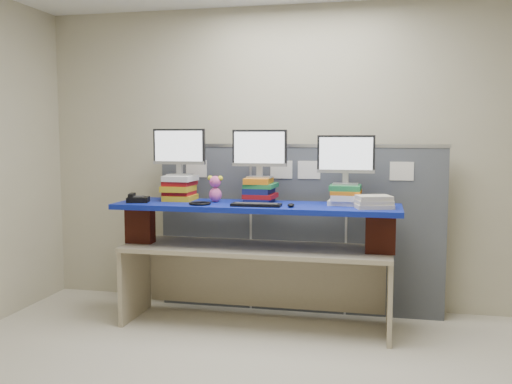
% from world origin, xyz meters
% --- Properties ---
extents(room, '(5.00, 4.00, 2.80)m').
position_xyz_m(room, '(0.00, 0.00, 1.40)').
color(room, '#C0B89E').
rests_on(room, ground).
extents(cubicle_partition, '(2.60, 0.06, 1.53)m').
position_xyz_m(cubicle_partition, '(-0.00, 1.78, 0.77)').
color(cubicle_partition, '#464A52').
rests_on(cubicle_partition, ground).
extents(desk, '(2.24, 0.66, 0.68)m').
position_xyz_m(desk, '(-0.28, 1.30, 0.54)').
color(desk, tan).
rests_on(desk, ground).
extents(brick_pier_left, '(0.23, 0.13, 0.32)m').
position_xyz_m(brick_pier_left, '(-1.30, 1.25, 0.84)').
color(brick_pier_left, maroon).
rests_on(brick_pier_left, desk).
extents(brick_pier_right, '(0.23, 0.13, 0.32)m').
position_xyz_m(brick_pier_right, '(0.73, 1.24, 0.84)').
color(brick_pier_right, maroon).
rests_on(brick_pier_right, desk).
extents(blue_board, '(2.37, 0.60, 0.04)m').
position_xyz_m(blue_board, '(-0.28, 1.30, 1.02)').
color(blue_board, '#0B1089').
rests_on(blue_board, brick_pier_left).
extents(book_stack_left, '(0.27, 0.31, 0.22)m').
position_xyz_m(book_stack_left, '(-1.00, 1.42, 1.15)').
color(book_stack_left, gold).
rests_on(book_stack_left, blue_board).
extents(book_stack_center, '(0.27, 0.31, 0.21)m').
position_xyz_m(book_stack_center, '(-0.28, 1.42, 1.14)').
color(book_stack_center, navy).
rests_on(book_stack_center, blue_board).
extents(book_stack_right, '(0.27, 0.30, 0.16)m').
position_xyz_m(book_stack_right, '(0.44, 1.41, 1.12)').
color(book_stack_right, silver).
rests_on(book_stack_right, blue_board).
extents(monitor_left, '(0.47, 0.13, 0.41)m').
position_xyz_m(monitor_left, '(-1.00, 1.42, 1.49)').
color(monitor_left, '#A9A9AE').
rests_on(monitor_left, book_stack_left).
extents(monitor_center, '(0.47, 0.13, 0.41)m').
position_xyz_m(monitor_center, '(-0.28, 1.42, 1.48)').
color(monitor_center, '#A9A9AE').
rests_on(monitor_center, book_stack_center).
extents(monitor_right, '(0.47, 0.13, 0.41)m').
position_xyz_m(monitor_right, '(0.44, 1.41, 1.43)').
color(monitor_right, '#A9A9AE').
rests_on(monitor_right, book_stack_right).
extents(keyboard, '(0.40, 0.14, 0.03)m').
position_xyz_m(keyboard, '(-0.25, 1.15, 1.05)').
color(keyboard, black).
rests_on(keyboard, blue_board).
extents(mouse, '(0.07, 0.11, 0.03)m').
position_xyz_m(mouse, '(0.03, 1.15, 1.05)').
color(mouse, black).
rests_on(mouse, blue_board).
extents(desk_phone, '(0.21, 0.20, 0.08)m').
position_xyz_m(desk_phone, '(-1.30, 1.20, 1.07)').
color(desk_phone, black).
rests_on(desk_phone, blue_board).
extents(headset, '(0.21, 0.21, 0.02)m').
position_xyz_m(headset, '(-0.73, 1.15, 1.05)').
color(headset, black).
rests_on(headset, blue_board).
extents(plush_toy, '(0.13, 0.10, 0.23)m').
position_xyz_m(plush_toy, '(-0.65, 1.36, 1.15)').
color(plush_toy, '#D7529B').
rests_on(plush_toy, blue_board).
extents(binder_stack, '(0.33, 0.29, 0.10)m').
position_xyz_m(binder_stack, '(0.67, 1.22, 1.09)').
color(binder_stack, beige).
rests_on(binder_stack, blue_board).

